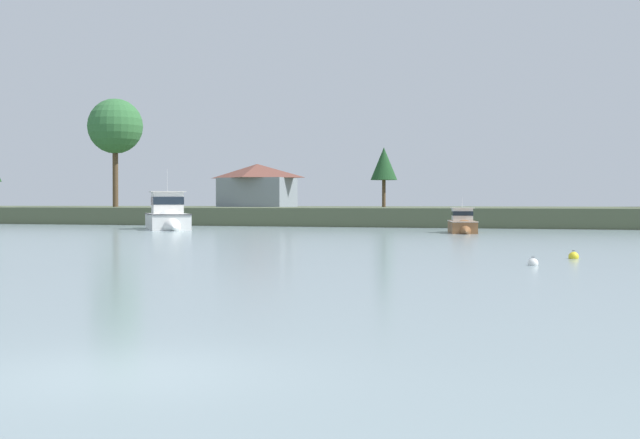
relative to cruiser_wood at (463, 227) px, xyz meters
The scene contains 9 objects.
ground_plane 56.45m from the cruiser_wood, 83.92° to the right, with size 486.35×486.35×0.00m, color gray.
far_shore_bank 36.81m from the cruiser_wood, 80.65° to the left, with size 218.86×47.34×1.76m, color #4C563D.
cruiser_wood is the anchor object (origin of this frame).
cruiser_white 25.14m from the cruiser_wood, behind, with size 8.43×10.43×6.30m.
mooring_buoy_yellow 30.67m from the cruiser_wood, 71.16° to the right, with size 0.41×0.41×0.47m.
mooring_buoy_white 34.70m from the cruiser_wood, 75.30° to the right, with size 0.38×0.38×0.43m.
shore_tree_right_mid 37.19m from the cruiser_wood, 114.77° to the left, with size 3.07×3.07×6.89m.
shore_tree_right 56.37m from the cruiser_wood, 149.63° to the left, with size 6.67×6.67×13.16m.
cottage_near_water 49.98m from the cruiser_wood, 131.50° to the left, with size 9.22×6.58×5.40m.
Camera 1 is at (6.42, -10.27, 2.24)m, focal length 50.39 mm.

